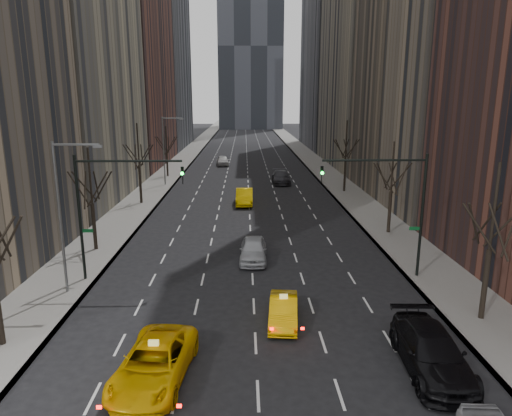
{
  "coord_description": "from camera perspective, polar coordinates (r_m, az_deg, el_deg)",
  "views": [
    {
      "loc": [
        -0.48,
        -15.81,
        11.46
      ],
      "look_at": [
        0.36,
        17.24,
        3.5
      ],
      "focal_mm": 32.0,
      "sensor_mm": 36.0,
      "label": 1
    }
  ],
  "objects": [
    {
      "name": "sidewalk_left",
      "position": [
        87.36,
        -9.23,
        5.88
      ],
      "size": [
        4.5,
        320.0,
        0.15
      ],
      "primitive_type": "cube",
      "color": "slate",
      "rests_on": "ground"
    },
    {
      "name": "tree_lw_b",
      "position": [
        36.55,
        -19.79,
        0.5
      ],
      "size": [
        3.36,
        3.5,
        7.82
      ],
      "color": "black",
      "rests_on": "ground"
    },
    {
      "name": "taxi_sedan",
      "position": [
        24.44,
        3.45,
        -12.67
      ],
      "size": [
        1.84,
        4.25,
        1.36
      ],
      "primitive_type": "imported",
      "rotation": [
        0.0,
        0.0,
        -0.1
      ],
      "color": "#FCB605",
      "rests_on": "ground"
    },
    {
      "name": "tree_rw_c",
      "position": [
        57.67,
        11.12,
        5.89
      ],
      "size": [
        3.36,
        3.5,
        8.74
      ],
      "color": "black",
      "rests_on": "ground"
    },
    {
      "name": "far_suv_grey",
      "position": [
        63.36,
        3.14,
        3.88
      ],
      "size": [
        2.4,
        5.87,
        1.7
      ],
      "primitive_type": "imported",
      "rotation": [
        0.0,
        0.0,
        -0.0
      ],
      "color": "#313136",
      "rests_on": "ground"
    },
    {
      "name": "bld_left_far",
      "position": [
        85.12,
        -16.78,
        20.11
      ],
      "size": [
        14.0,
        28.0,
        44.0
      ],
      "primitive_type": "cube",
      "color": "brown",
      "rests_on": "ground"
    },
    {
      "name": "tree_lw_c",
      "position": [
        51.66,
        -14.37,
        4.85
      ],
      "size": [
        3.36,
        3.5,
        8.74
      ],
      "color": "black",
      "rests_on": "ground"
    },
    {
      "name": "silver_sedan_ahead",
      "position": [
        33.11,
        -0.35,
        -5.23
      ],
      "size": [
        2.11,
        4.84,
        1.62
      ],
      "primitive_type": "imported",
      "rotation": [
        0.0,
        0.0,
        -0.04
      ],
      "color": "#AFB1B7",
      "rests_on": "ground"
    },
    {
      "name": "traffic_mast_right",
      "position": [
        30.01,
        17.22,
        1.44
      ],
      "size": [
        6.69,
        0.39,
        8.0
      ],
      "color": "black",
      "rests_on": "ground"
    },
    {
      "name": "streetlight_near",
      "position": [
        28.42,
        -22.79,
        0.6
      ],
      "size": [
        2.83,
        0.22,
        9.0
      ],
      "color": "slate",
      "rests_on": "ground"
    },
    {
      "name": "tree_lw_d",
      "position": [
        69.23,
        -11.09,
        6.74
      ],
      "size": [
        3.36,
        3.5,
        7.36
      ],
      "color": "black",
      "rests_on": "ground"
    },
    {
      "name": "tree_rw_b",
      "position": [
        40.56,
        16.51,
        1.97
      ],
      "size": [
        3.36,
        3.5,
        7.82
      ],
      "color": "black",
      "rests_on": "ground"
    },
    {
      "name": "sidewalk_right",
      "position": [
        87.49,
        6.97,
        5.96
      ],
      "size": [
        4.5,
        320.0,
        0.15
      ],
      "primitive_type": "cube",
      "color": "slate",
      "rests_on": "ground"
    },
    {
      "name": "streetlight_far",
      "position": [
        61.96,
        -11.17,
        7.88
      ],
      "size": [
        2.83,
        0.22,
        9.0
      ],
      "color": "slate",
      "rests_on": "ground"
    },
    {
      "name": "bld_right_deep",
      "position": [
        114.32,
        10.43,
        22.16
      ],
      "size": [
        14.0,
        30.0,
        58.0
      ],
      "primitive_type": "cube",
      "color": "slate",
      "rests_on": "ground"
    },
    {
      "name": "bld_right_far",
      "position": [
        83.88,
        14.91,
        22.41
      ],
      "size": [
        14.0,
        28.0,
        50.0
      ],
      "primitive_type": "cube",
      "color": "#9D9478",
      "rests_on": "ground"
    },
    {
      "name": "far_car_white",
      "position": [
        80.56,
        -4.18,
        5.93
      ],
      "size": [
        2.42,
        5.13,
        1.7
      ],
      "primitive_type": "imported",
      "rotation": [
        0.0,
        0.0,
        0.09
      ],
      "color": "silver",
      "rests_on": "ground"
    },
    {
      "name": "traffic_mast_left",
      "position": [
        29.72,
        -18.29,
        1.25
      ],
      "size": [
        6.69,
        0.39,
        8.0
      ],
      "color": "black",
      "rests_on": "ground"
    },
    {
      "name": "ground",
      "position": [
        19.53,
        0.26,
        -22.39
      ],
      "size": [
        400.0,
        400.0,
        0.0
      ],
      "primitive_type": "plane",
      "color": "black",
      "rests_on": "ground"
    },
    {
      "name": "far_taxi",
      "position": [
        50.49,
        -1.47,
        1.42
      ],
      "size": [
        1.86,
        5.24,
        1.72
      ],
      "primitive_type": "imported",
      "rotation": [
        0.0,
        0.0,
        -0.01
      ],
      "color": "#FFC905",
      "rests_on": "ground"
    },
    {
      "name": "parked_suv_black",
      "position": [
        21.87,
        21.06,
        -16.4
      ],
      "size": [
        2.73,
        6.14,
        1.75
      ],
      "primitive_type": "imported",
      "rotation": [
        0.0,
        0.0,
        -0.05
      ],
      "color": "black",
      "rests_on": "ground"
    },
    {
      "name": "tree_rw_a",
      "position": [
        26.25,
        27.13,
        -4.8
      ],
      "size": [
        3.36,
        3.5,
        8.28
      ],
      "color": "black",
      "rests_on": "ground"
    },
    {
      "name": "taxi_suv",
      "position": [
        20.35,
        -12.61,
        -18.39
      ],
      "size": [
        3.33,
        6.08,
        1.61
      ],
      "primitive_type": "imported",
      "rotation": [
        0.0,
        0.0,
        -0.12
      ],
      "color": "#FFC105",
      "rests_on": "ground"
    },
    {
      "name": "bld_left_deep",
      "position": [
        115.27,
        -12.93,
        22.48
      ],
      "size": [
        14.0,
        30.0,
        60.0
      ],
      "primitive_type": "cube",
      "color": "slate",
      "rests_on": "ground"
    }
  ]
}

